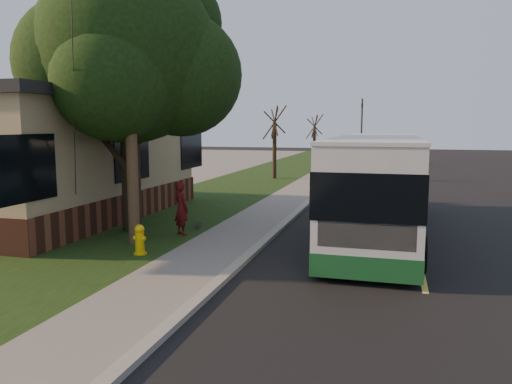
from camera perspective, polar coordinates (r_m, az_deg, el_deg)
ground at (r=11.67m, az=-1.68°, el=-8.31°), size 120.00×120.00×0.00m
road at (r=20.98m, az=17.15°, el=-1.47°), size 8.00×80.00×0.01m
curb at (r=21.22m, az=6.31°, el=-0.93°), size 0.25×80.00×0.12m
sidewalk at (r=21.40m, az=3.66°, el=-0.88°), size 2.00×80.00×0.08m
grass_verge at (r=22.37m, az=-5.15°, el=-0.53°), size 5.00×80.00×0.07m
building_lot at (r=27.51m, az=-25.04°, el=0.28°), size 15.00×80.00×0.04m
fire_hydrant at (r=12.56m, az=-13.15°, el=-5.33°), size 0.32×0.32×0.74m
utility_pole at (r=13.53m, az=-14.34°, el=13.45°), size 2.86×3.21×9.07m
leafy_tree at (r=15.45m, az=-14.14°, el=14.71°), size 6.30×6.00×7.80m
bare_tree_near at (r=29.54m, az=2.13°, el=5.60°), size 1.38×1.21×4.31m
bare_tree_far at (r=41.23m, az=6.69°, el=5.93°), size 1.38×1.21×4.03m
traffic_signal at (r=44.81m, az=11.97°, el=7.43°), size 0.18×0.22×5.50m
transit_bus at (r=15.14m, az=13.60°, el=1.09°), size 2.45×10.63×2.88m
skateboarder at (r=14.44m, az=-8.53°, el=-1.86°), size 0.67×0.63×1.55m
skateboard_main at (r=15.73m, az=-6.57°, el=-3.72°), size 0.37×0.73×0.07m
dumpster at (r=22.41m, az=-16.95°, el=1.08°), size 1.95×1.71×1.46m
distant_car at (r=41.99m, az=14.21°, el=4.10°), size 2.29×4.72×1.55m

